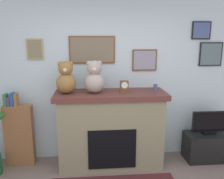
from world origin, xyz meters
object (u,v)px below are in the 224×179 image
candle_jar (155,88)px  bookshelf (19,133)px  television (209,123)px  teddy_bear_grey (66,79)px  fireplace (111,128)px  mantel_clock (124,86)px  teddy_bear_tan (94,78)px  tv_stand (207,146)px

candle_jar → bookshelf: bearing=177.0°
television → candle_jar: bearing=-179.3°
bookshelf → television: size_ratio=2.07×
teddy_bear_grey → candle_jar: bearing=0.0°
fireplace → television: bearing=-0.2°
mantel_clock → teddy_bear_grey: bearing=179.9°
fireplace → teddy_bear_grey: teddy_bear_grey is taller
teddy_bear_tan → bookshelf: bearing=174.6°
fireplace → bookshelf: (-1.45, 0.10, -0.07)m
fireplace → teddy_bear_tan: bearing=-175.7°
bookshelf → teddy_bear_tan: 1.50m
bookshelf → fireplace: bearing=-3.8°
tv_stand → teddy_bear_grey: teddy_bear_grey is taller
tv_stand → teddy_bear_grey: size_ratio=1.51×
candle_jar → tv_stand: bearing=0.8°
tv_stand → candle_jar: size_ratio=6.24×
tv_stand → teddy_bear_tan: bearing=-179.6°
fireplace → television: fireplace is taller
bookshelf → television: 3.08m
bookshelf → television: bookshelf is taller
bookshelf → teddy_bear_tan: (1.21, -0.11, 0.89)m
fireplace → teddy_bear_grey: bearing=-178.4°
television → candle_jar: candle_jar is taller
fireplace → teddy_bear_grey: (-0.67, -0.02, 0.81)m
tv_stand → teddy_bear_tan: size_ratio=1.49×
bookshelf → mantel_clock: bearing=-4.0°
tv_stand → television: 0.41m
candle_jar → teddy_bear_tan: (-0.94, -0.00, 0.16)m
mantel_clock → bookshelf: bearing=176.0°
fireplace → bookshelf: 1.46m
candle_jar → teddy_bear_grey: (-1.36, -0.00, 0.16)m
television → teddy_bear_grey: 2.42m
tv_stand → fireplace: bearing=179.8°
tv_stand → teddy_bear_grey: (-2.29, -0.01, 1.19)m
candle_jar → mantel_clock: bearing=-179.8°
television → teddy_bear_tan: teddy_bear_tan is taller
teddy_bear_grey → mantel_clock: bearing=-0.1°
mantel_clock → teddy_bear_tan: bearing=179.9°
bookshelf → teddy_bear_grey: size_ratio=2.46×
fireplace → teddy_bear_tan: (-0.24, -0.02, 0.81)m
teddy_bear_tan → candle_jar: bearing=0.0°
fireplace → candle_jar: bearing=-1.5°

